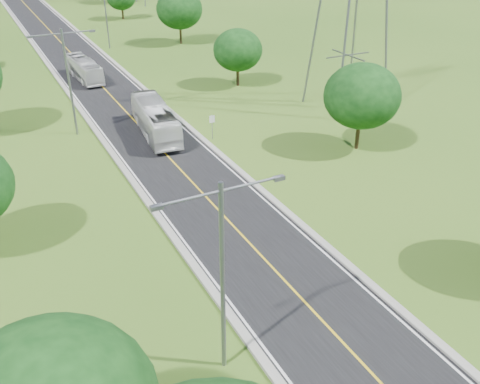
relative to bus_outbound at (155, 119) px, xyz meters
The scene contains 13 objects.
ground 18.68m from the bus_outbound, 92.47° to the left, with size 260.00×260.00×0.00m, color #315818.
road 24.66m from the bus_outbound, 91.87° to the left, with size 8.00×150.00×0.06m, color black.
curb_left 25.16m from the bus_outbound, 101.60° to the left, with size 0.50×150.00×0.22m, color gray.
curb_right 24.88m from the bus_outbound, 82.02° to the left, with size 0.50×150.00×0.22m, color gray.
speed_limit_sign 5.57m from the bus_outbound, 37.83° to the right, with size 0.55×0.09×2.40m.
streetlight_near_left 30.49m from the bus_outbound, 103.03° to the right, with size 5.90×0.25×10.00m.
streetlight_mid_left 8.84m from the bus_outbound, 152.11° to the left, with size 5.90×0.25×10.00m.
streetlight_far_right 37.22m from the bus_outbound, 81.92° to the left, with size 5.90×0.25×10.00m.
tree_rb 19.29m from the bus_outbound, 36.87° to the right, with size 6.72×6.72×7.82m.
tree_rc 17.93m from the bus_outbound, 36.74° to the left, with size 5.88×5.88×6.84m.
tree_rd 38.38m from the bus_outbound, 64.91° to the left, with size 7.14×7.14×8.30m.
bus_outbound is the anchor object (origin of this frame).
bus_inbound 21.60m from the bus_outbound, 95.18° to the left, with size 2.23×9.52×2.65m, color silver.
Camera 1 is at (-13.87, -5.10, 19.74)m, focal length 40.00 mm.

